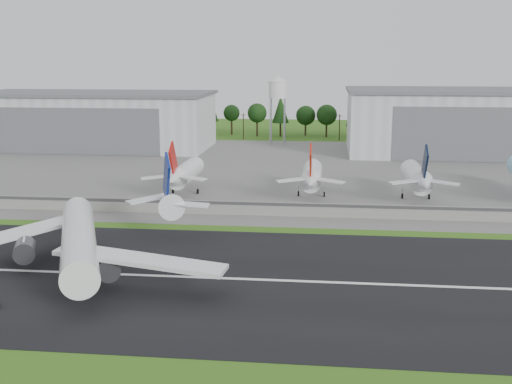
# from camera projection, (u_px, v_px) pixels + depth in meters

# --- Properties ---
(ground) EXTENTS (600.00, 600.00, 0.00)m
(ground) POSITION_uv_depth(u_px,v_px,m) (217.00, 301.00, 99.98)
(ground) COLOR #296217
(ground) RESTS_ON ground
(runway) EXTENTS (320.00, 60.00, 0.10)m
(runway) POSITION_uv_depth(u_px,v_px,m) (227.00, 279.00, 109.70)
(runway) COLOR black
(runway) RESTS_ON ground
(runway_centerline) EXTENTS (220.00, 1.00, 0.02)m
(runway_centerline) POSITION_uv_depth(u_px,v_px,m) (227.00, 278.00, 109.69)
(runway_centerline) COLOR white
(runway_centerline) RESTS_ON runway
(apron) EXTENTS (320.00, 150.00, 0.10)m
(apron) POSITION_uv_depth(u_px,v_px,m) (277.00, 169.00, 216.68)
(apron) COLOR slate
(apron) RESTS_ON ground
(blast_fence) EXTENTS (240.00, 0.61, 3.50)m
(blast_fence) POSITION_uv_depth(u_px,v_px,m) (256.00, 208.00, 153.09)
(blast_fence) COLOR gray
(blast_fence) RESTS_ON ground
(hangar_west) EXTENTS (97.00, 44.00, 23.20)m
(hangar_west) POSITION_uv_depth(u_px,v_px,m) (94.00, 120.00, 266.65)
(hangar_west) COLOR silver
(hangar_west) RESTS_ON ground
(hangar_east) EXTENTS (102.00, 47.00, 25.20)m
(hangar_east) POSITION_uv_depth(u_px,v_px,m) (478.00, 122.00, 249.66)
(hangar_east) COLOR silver
(hangar_east) RESTS_ON ground
(water_tower) EXTENTS (8.40, 8.40, 29.40)m
(water_tower) POSITION_uv_depth(u_px,v_px,m) (278.00, 87.00, 275.40)
(water_tower) COLOR #99999E
(water_tower) RESTS_ON ground
(utility_poles) EXTENTS (230.00, 3.00, 12.00)m
(utility_poles) POSITION_uv_depth(u_px,v_px,m) (291.00, 140.00, 294.50)
(utility_poles) COLOR black
(utility_poles) RESTS_ON ground
(treeline) EXTENTS (320.00, 16.00, 22.00)m
(treeline) POSITION_uv_depth(u_px,v_px,m) (293.00, 136.00, 309.09)
(treeline) COLOR black
(treeline) RESTS_ON ground
(main_airliner) EXTENTS (53.14, 57.16, 18.17)m
(main_airliner) POSITION_uv_depth(u_px,v_px,m) (77.00, 247.00, 111.14)
(main_airliner) COLOR white
(main_airliner) RESTS_ON runway
(parked_jet_red_a) EXTENTS (7.36, 31.29, 16.48)m
(parked_jet_red_a) POSITION_uv_depth(u_px,v_px,m) (184.00, 174.00, 175.60)
(parked_jet_red_a) COLOR white
(parked_jet_red_a) RESTS_ON ground
(parked_jet_red_b) EXTENTS (7.36, 31.29, 16.46)m
(parked_jet_red_b) POSITION_uv_depth(u_px,v_px,m) (311.00, 176.00, 171.82)
(parked_jet_red_b) COLOR white
(parked_jet_red_b) RESTS_ON ground
(parked_jet_navy) EXTENTS (7.36, 31.29, 16.60)m
(parked_jet_navy) POSITION_uv_depth(u_px,v_px,m) (417.00, 178.00, 168.81)
(parked_jet_navy) COLOR silver
(parked_jet_navy) RESTS_ON ground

